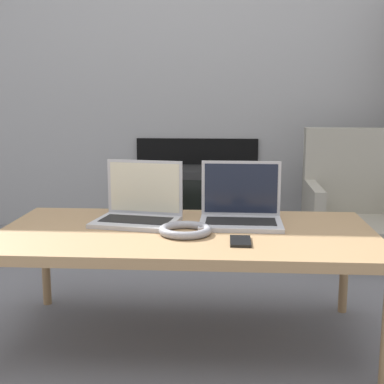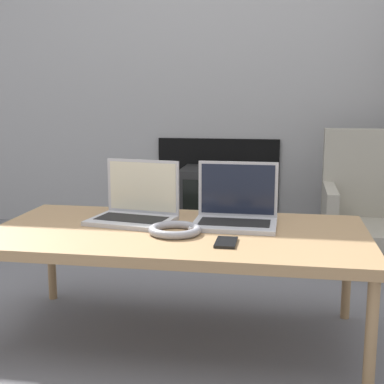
{
  "view_description": "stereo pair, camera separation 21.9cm",
  "coord_description": "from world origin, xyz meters",
  "px_view_note": "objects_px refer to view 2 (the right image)",
  "views": [
    {
      "loc": [
        0.15,
        -1.53,
        0.9
      ],
      "look_at": [
        0.0,
        0.63,
        0.51
      ],
      "focal_mm": 50.0,
      "sensor_mm": 36.0,
      "label": 1
    },
    {
      "loc": [
        0.36,
        -1.5,
        0.9
      ],
      "look_at": [
        0.0,
        0.63,
        0.51
      ],
      "focal_mm": 50.0,
      "sensor_mm": 36.0,
      "label": 2
    }
  ],
  "objects_px": {
    "laptop_left": "(136,207)",
    "laptop_right": "(236,211)",
    "tv": "(214,202)",
    "armchair": "(379,202)",
    "phone": "(226,242)",
    "headphones": "(174,230)"
  },
  "relations": [
    {
      "from": "laptop_left",
      "to": "headphones",
      "type": "relative_size",
      "value": 1.82
    },
    {
      "from": "laptop_left",
      "to": "headphones",
      "type": "height_order",
      "value": "laptop_left"
    },
    {
      "from": "tv",
      "to": "laptop_right",
      "type": "bearing_deg",
      "value": -79.41
    },
    {
      "from": "headphones",
      "to": "armchair",
      "type": "relative_size",
      "value": 0.26
    },
    {
      "from": "laptop_right",
      "to": "tv",
      "type": "height_order",
      "value": "laptop_right"
    },
    {
      "from": "armchair",
      "to": "headphones",
      "type": "bearing_deg",
      "value": -124.79
    },
    {
      "from": "tv",
      "to": "armchair",
      "type": "relative_size",
      "value": 0.62
    },
    {
      "from": "laptop_left",
      "to": "phone",
      "type": "xyz_separation_m",
      "value": [
        0.38,
        -0.27,
        -0.05
      ]
    },
    {
      "from": "laptop_right",
      "to": "headphones",
      "type": "height_order",
      "value": "laptop_right"
    },
    {
      "from": "laptop_right",
      "to": "armchair",
      "type": "height_order",
      "value": "armchair"
    },
    {
      "from": "laptop_left",
      "to": "tv",
      "type": "relative_size",
      "value": 0.76
    },
    {
      "from": "laptop_right",
      "to": "phone",
      "type": "bearing_deg",
      "value": -90.73
    },
    {
      "from": "armchair",
      "to": "laptop_left",
      "type": "bearing_deg",
      "value": -134.41
    },
    {
      "from": "laptop_left",
      "to": "tv",
      "type": "height_order",
      "value": "laptop_left"
    },
    {
      "from": "laptop_left",
      "to": "phone",
      "type": "distance_m",
      "value": 0.47
    },
    {
      "from": "laptop_right",
      "to": "tv",
      "type": "relative_size",
      "value": 0.69
    },
    {
      "from": "laptop_left",
      "to": "laptop_right",
      "type": "relative_size",
      "value": 1.1
    },
    {
      "from": "phone",
      "to": "armchair",
      "type": "height_order",
      "value": "armchair"
    },
    {
      "from": "laptop_right",
      "to": "phone",
      "type": "relative_size",
      "value": 2.48
    },
    {
      "from": "armchair",
      "to": "phone",
      "type": "bearing_deg",
      "value": -116.7
    },
    {
      "from": "laptop_right",
      "to": "headphones",
      "type": "bearing_deg",
      "value": -137.96
    },
    {
      "from": "headphones",
      "to": "phone",
      "type": "height_order",
      "value": "headphones"
    }
  ]
}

